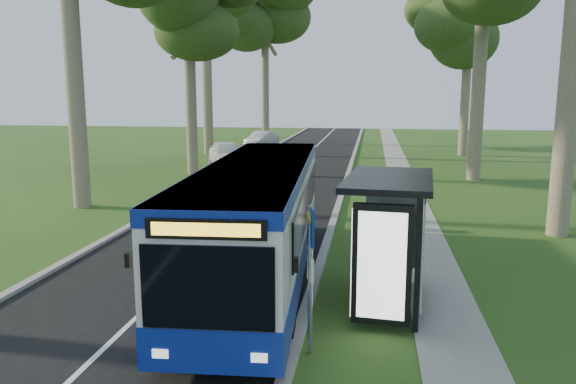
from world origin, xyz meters
name	(u,v)px	position (x,y,z in m)	size (l,w,h in m)	color
ground	(315,284)	(0.00, 0.00, 0.00)	(120.00, 120.00, 0.00)	#264916
road	(258,202)	(-3.50, 10.00, 0.01)	(7.00, 100.00, 0.02)	black
kerb_east	(339,203)	(0.00, 10.00, 0.06)	(0.25, 100.00, 0.12)	#9E9B93
kerb_west	(180,199)	(-7.00, 10.00, 0.06)	(0.25, 100.00, 0.12)	#9E9B93
centre_line	(258,202)	(-3.50, 10.00, 0.02)	(0.12, 100.00, 0.01)	white
footpath	(411,207)	(3.00, 10.00, 0.01)	(1.50, 100.00, 0.02)	gray
bus	(259,220)	(-1.44, 0.17, 1.54)	(3.01, 11.31, 2.96)	silver
bus_stop_sign	(310,263)	(0.30, -3.75, 1.71)	(0.17, 0.38, 2.76)	gray
bus_shelter	(396,220)	(1.87, -1.54, 2.05)	(2.13, 3.52, 2.89)	black
litter_bin	(384,214)	(1.80, 6.08, 0.52)	(0.59, 0.59, 1.03)	black
car_white	(226,154)	(-7.85, 21.28, 0.81)	(1.92, 4.77, 1.62)	white
car_silver	(262,139)	(-8.05, 33.89, 0.68)	(1.44, 4.14, 1.36)	#AFB2B7
tree_west_c	(188,3)	(-9.00, 18.00, 9.56)	(5.20, 5.20, 12.88)	#7A6B56
tree_west_e	(265,17)	(-8.50, 38.00, 11.33)	(5.20, 5.20, 15.29)	#7A6B56
tree_east_d	(470,9)	(8.00, 30.00, 10.50)	(5.20, 5.20, 14.16)	#7A6B56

